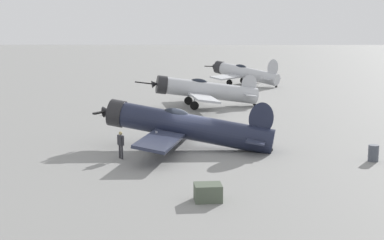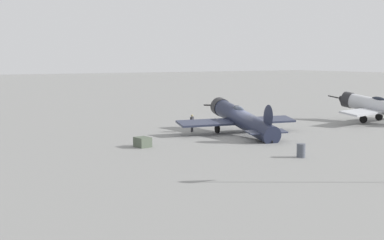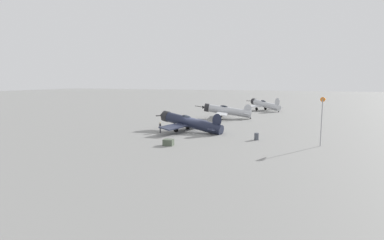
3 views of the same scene
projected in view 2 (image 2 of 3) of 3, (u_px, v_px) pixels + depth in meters
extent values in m
plane|color=gray|center=(243.00, 135.00, 45.22)|extent=(400.00, 400.00, 0.00)
cylinder|color=#1E2338|center=(244.00, 120.00, 45.06)|extent=(10.43, 3.59, 3.07)
cylinder|color=#232326|center=(220.00, 107.00, 49.51)|extent=(1.46, 1.91, 1.84)
cone|color=#232326|center=(218.00, 105.00, 50.10)|extent=(0.78, 0.83, 0.79)
cube|color=black|center=(217.00, 105.00, 50.24)|extent=(1.22, 2.50, 0.21)
ellipsoid|color=black|center=(238.00, 109.00, 45.91)|extent=(1.90, 1.10, 0.92)
cube|color=#282D42|center=(237.00, 121.00, 46.23)|extent=(4.05, 11.30, 0.45)
ellipsoid|color=#1E2338|center=(268.00, 117.00, 41.02)|extent=(1.77, 0.47, 2.21)
cube|color=#282D42|center=(267.00, 132.00, 41.35)|extent=(1.75, 3.55, 0.26)
cylinder|color=#999BA0|center=(217.00, 124.00, 46.20)|extent=(0.14, 0.14, 0.93)
cylinder|color=black|center=(217.00, 129.00, 46.26)|extent=(0.82, 0.35, 0.80)
cylinder|color=#999BA0|center=(251.00, 122.00, 47.43)|extent=(0.14, 0.14, 0.93)
cylinder|color=black|center=(251.00, 127.00, 47.49)|extent=(0.82, 0.35, 0.80)
cylinder|color=black|center=(272.00, 142.00, 40.68)|extent=(0.29, 0.15, 0.28)
cylinder|color=#232326|center=(348.00, 100.00, 56.60)|extent=(1.41, 1.88, 1.81)
cone|color=#232326|center=(343.00, 99.00, 57.06)|extent=(0.76, 0.81, 0.78)
cube|color=black|center=(342.00, 99.00, 57.17)|extent=(3.33, 0.85, 0.56)
ellipsoid|color=black|center=(379.00, 100.00, 53.99)|extent=(1.88, 1.07, 0.90)
cube|color=#ADAFB5|center=(377.00, 110.00, 54.25)|extent=(4.11, 11.84, 0.45)
cylinder|color=#999BA0|center=(364.00, 114.00, 53.56)|extent=(0.14, 0.14, 1.13)
cylinder|color=black|center=(363.00, 119.00, 53.62)|extent=(0.82, 0.34, 0.80)
cylinder|color=#999BA0|center=(379.00, 112.00, 55.85)|extent=(0.14, 0.14, 1.13)
cylinder|color=black|center=(379.00, 117.00, 55.91)|extent=(0.82, 0.34, 0.80)
cylinder|color=#2D2D33|center=(191.00, 128.00, 46.97)|extent=(0.12, 0.12, 0.81)
cylinder|color=#2D2D33|center=(193.00, 127.00, 47.23)|extent=(0.12, 0.12, 0.81)
cube|color=#2D2D33|center=(192.00, 120.00, 47.02)|extent=(0.43, 0.48, 0.57)
sphere|color=tan|center=(192.00, 116.00, 46.97)|extent=(0.21, 0.21, 0.21)
cylinder|color=#2D2D33|center=(191.00, 120.00, 46.77)|extent=(0.09, 0.09, 0.54)
cylinder|color=#2D2D33|center=(193.00, 120.00, 47.26)|extent=(0.09, 0.09, 0.54)
cube|color=#4C5647|center=(143.00, 142.00, 38.96)|extent=(1.28, 1.08, 0.75)
cylinder|color=#474C56|center=(301.00, 151.00, 34.84)|extent=(0.58, 0.58, 0.94)
torus|color=#474C56|center=(301.00, 148.00, 34.81)|extent=(0.62, 0.62, 0.04)
torus|color=#474C56|center=(301.00, 153.00, 34.86)|extent=(0.62, 0.62, 0.04)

